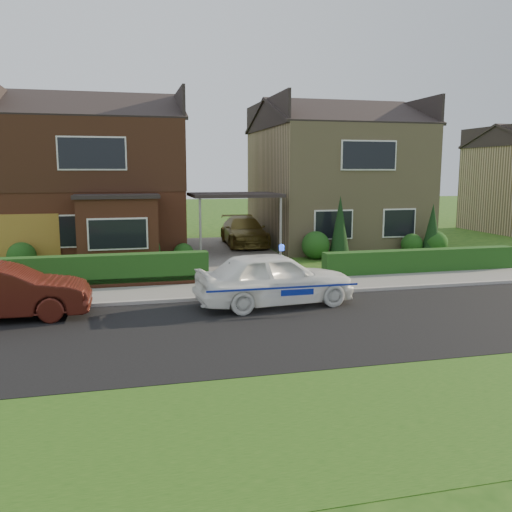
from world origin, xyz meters
name	(u,v)px	position (x,y,z in m)	size (l,w,h in m)	color
ground	(323,324)	(0.00, 0.00, 0.00)	(120.00, 120.00, 0.00)	#1E4913
road	(323,324)	(0.00, 0.00, 0.00)	(60.00, 6.00, 0.02)	black
kerb	(287,294)	(0.00, 3.05, 0.06)	(60.00, 0.16, 0.12)	#9E9993
sidewalk	(278,287)	(0.00, 4.10, 0.05)	(60.00, 2.00, 0.10)	slate
grass_verge	(436,409)	(0.00, -5.00, 0.00)	(60.00, 4.00, 0.01)	#1E4913
driveway	(235,255)	(0.00, 11.00, 0.06)	(3.80, 12.00, 0.12)	#666059
house_left	(98,169)	(-5.78, 13.90, 3.81)	(7.50, 9.53, 7.25)	brown
house_right	(334,172)	(5.80, 13.99, 3.66)	(7.50, 8.06, 7.25)	tan
carport_link	(234,196)	(0.00, 10.95, 2.66)	(3.80, 3.00, 2.77)	black
garage_door	(30,241)	(-8.25, 9.96, 1.05)	(2.20, 0.10, 2.10)	#90621F
dwarf_wall	(91,285)	(-5.80, 5.30, 0.18)	(7.70, 0.25, 0.36)	brown
hedge_left	(91,289)	(-5.80, 5.45, 0.00)	(7.50, 0.55, 0.90)	#163A12
hedge_right	(420,274)	(5.80, 5.35, 0.00)	(7.50, 0.55, 0.80)	#163A12
shrub_left_far	(22,256)	(-8.50, 9.50, 0.54)	(1.08, 1.08, 1.08)	#163A12
shrub_left_mid	(143,250)	(-4.00, 9.30, 0.66)	(1.32, 1.32, 1.32)	#163A12
shrub_left_near	(184,253)	(-2.40, 9.60, 0.42)	(0.84, 0.84, 0.84)	#163A12
shrub_right_near	(316,245)	(3.20, 9.40, 0.60)	(1.20, 1.20, 1.20)	#163A12
shrub_right_mid	(412,244)	(7.80, 9.50, 0.48)	(0.96, 0.96, 0.96)	#163A12
shrub_right_far	(436,243)	(8.80, 9.20, 0.54)	(1.08, 1.08, 1.08)	#163A12
conifer_a	(340,229)	(4.20, 9.20, 1.30)	(0.90, 0.90, 2.60)	black
conifer_b	(432,231)	(8.60, 9.20, 1.10)	(0.90, 0.90, 2.20)	black
police_car	(275,279)	(-0.67, 2.08, 0.76)	(4.09, 4.60, 1.68)	white
driveway_car	(244,231)	(1.00, 13.60, 0.80)	(1.92, 4.72, 1.37)	brown
street_car	(2,293)	(-7.75, 2.28, 0.70)	(4.26, 1.49, 1.40)	#3F130D
potted_plant_b	(185,261)	(-2.50, 8.13, 0.33)	(0.29, 0.37, 0.66)	gray
potted_plant_c	(139,274)	(-4.28, 6.00, 0.33)	(0.37, 0.37, 0.66)	gray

